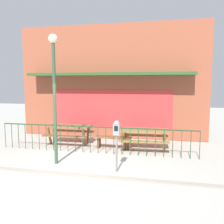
{
  "coord_description": "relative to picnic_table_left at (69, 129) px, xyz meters",
  "views": [
    {
      "loc": [
        2.5,
        -6.53,
        2.53
      ],
      "look_at": [
        0.57,
        2.21,
        1.46
      ],
      "focal_mm": 39.5,
      "sensor_mm": 36.0,
      "label": 1
    }
  ],
  "objects": [
    {
      "name": "patio_fence_front",
      "position": [
        1.4,
        -1.05,
        0.05
      ],
      "size": [
        7.27,
        0.04,
        0.97
      ],
      "color": "#1F4022",
      "rests_on": "ground"
    },
    {
      "name": "pub_storefront",
      "position": [
        1.4,
        1.74,
        1.95
      ],
      "size": [
        8.63,
        1.32,
        5.13
      ],
      "color": "maroon",
      "rests_on": "ground"
    },
    {
      "name": "patio_bench",
      "position": [
        1.94,
        -0.37,
        -0.26
      ],
      "size": [
        1.41,
        0.38,
        0.48
      ],
      "color": "brown",
      "rests_on": "ground"
    },
    {
      "name": "ground",
      "position": [
        1.4,
        -2.86,
        -0.61
      ],
      "size": [
        40.0,
        40.0,
        0.0
      ],
      "primitive_type": "plane",
      "color": "#B2B1A8"
    },
    {
      "name": "street_lamp",
      "position": [
        0.57,
        -2.45,
        1.98
      ],
      "size": [
        0.28,
        0.28,
        3.97
      ],
      "color": "#325036",
      "rests_on": "ground"
    },
    {
      "name": "picnic_table_left",
      "position": [
        0.0,
        0.0,
        0.0
      ],
      "size": [
        1.82,
        1.39,
        0.79
      ],
      "color": "brown",
      "rests_on": "ground"
    },
    {
      "name": "curb_edge",
      "position": [
        1.4,
        -3.3,
        -0.61
      ],
      "size": [
        12.08,
        0.2,
        0.11
      ],
      "primitive_type": "cube",
      "color": "gray",
      "rests_on": "ground"
    },
    {
      "name": "picnic_table_right",
      "position": [
        3.13,
        -0.24,
        0.0
      ],
      "size": [
        1.87,
        1.46,
        0.79
      ],
      "color": "olive",
      "rests_on": "ground"
    },
    {
      "name": "parking_meter_near",
      "position": [
        2.57,
        -2.76,
        0.53
      ],
      "size": [
        0.18,
        0.17,
        1.48
      ],
      "color": "slate",
      "rests_on": "ground"
    }
  ]
}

